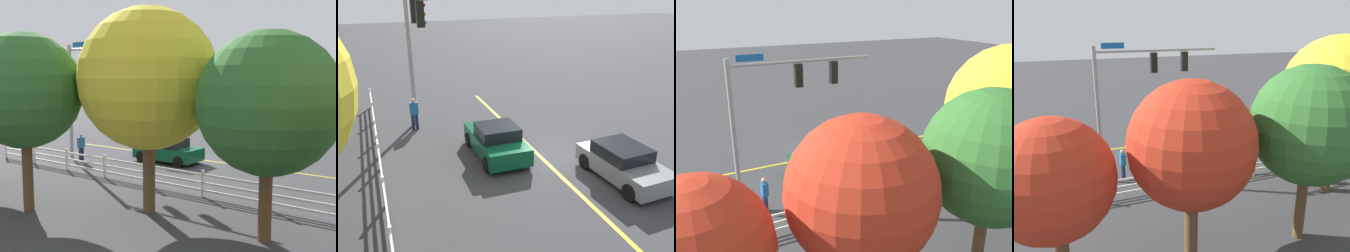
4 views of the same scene
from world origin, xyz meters
TOP-DOWN VIEW (x-y plane):
  - ground_plane at (0.00, 0.00)m, footprint 120.00×120.00m
  - lane_center_stripe at (-4.00, 0.00)m, footprint 28.00×0.16m
  - signal_assembly at (4.46, 4.49)m, footprint 6.42×0.38m
  - car_0 at (0.91, 1.76)m, footprint 4.00×1.95m
  - car_1 at (-2.80, -2.15)m, footprint 4.01×2.06m
  - pedestrian at (5.25, 4.67)m, footprint 0.29×0.42m
  - white_rail_fence at (-3.00, 6.64)m, footprint 26.10×0.10m

SIDE VIEW (x-z plane):
  - ground_plane at x=0.00m, z-range 0.00..0.00m
  - lane_center_stripe at x=-4.00m, z-range 0.00..0.01m
  - white_rail_fence at x=-3.00m, z-range 0.03..1.18m
  - car_1 at x=-2.80m, z-range -0.01..1.35m
  - car_0 at x=0.91m, z-range -0.04..1.42m
  - pedestrian at x=5.25m, z-range 0.08..1.77m
  - signal_assembly at x=4.46m, z-range 1.40..8.47m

